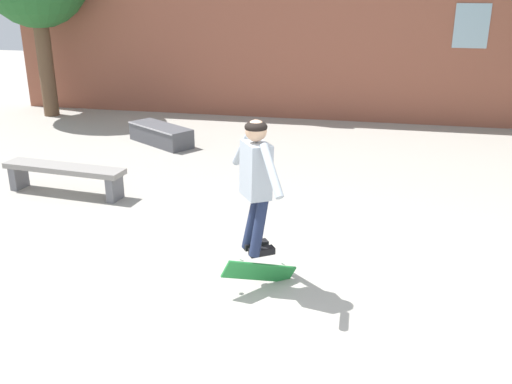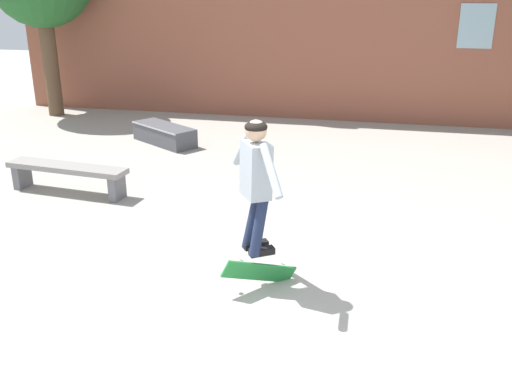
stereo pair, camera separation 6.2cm
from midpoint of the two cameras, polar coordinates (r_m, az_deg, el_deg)
The scene contains 6 objects.
ground_plane at distance 5.22m, azimuth 0.10°, elevation -14.77°, with size 40.00×40.00×0.00m, color #A39E93.
building_backdrop at distance 13.22m, azimuth 8.91°, elevation 16.72°, with size 16.33×0.52×5.46m.
park_bench at distance 8.95m, azimuth -18.18°, elevation 1.89°, with size 1.94×0.55×0.44m.
skate_ledge at distance 11.38m, azimuth -8.99°, elevation 5.71°, with size 1.50×1.24×0.37m.
skater at distance 5.59m, azimuth 0.33°, elevation 1.62°, with size 0.74×1.05×1.39m.
skateboard_flipping at distance 5.93m, azimuth 0.65°, elevation -7.98°, with size 0.70×0.56×0.48m.
Camera 2 is at (0.96, -4.17, 3.00)m, focal length 40.00 mm.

